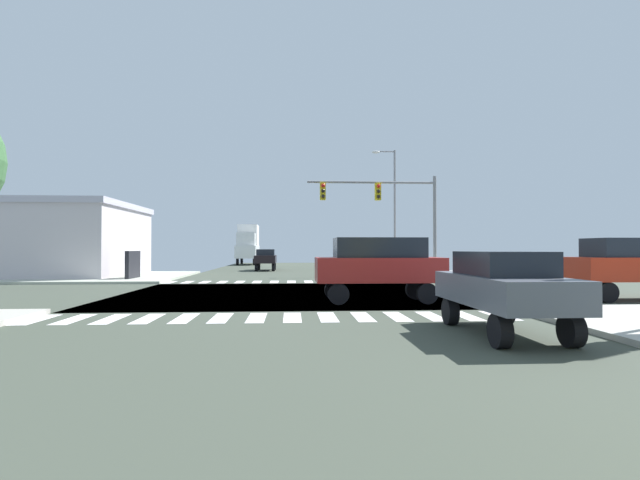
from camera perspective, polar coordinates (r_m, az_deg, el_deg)
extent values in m
cube|color=#3D4439|center=(21.05, -4.05, -6.39)|extent=(14.00, 90.00, 0.05)
cube|color=#3D4439|center=(21.05, -4.05, -6.39)|extent=(90.00, 12.00, 0.05)
cube|color=#B2ADA3|center=(35.40, 17.76, -4.01)|extent=(12.00, 12.00, 0.14)
cube|color=#AFB4A3|center=(35.55, -25.35, -3.94)|extent=(12.00, 12.00, 0.14)
cube|color=white|center=(15.44, -30.54, -8.11)|extent=(0.50, 2.00, 0.01)
cube|color=white|center=(15.02, -27.11, -8.34)|extent=(0.50, 2.00, 0.01)
cube|color=white|center=(14.65, -23.48, -8.56)|extent=(0.50, 2.00, 0.01)
cube|color=white|center=(14.34, -19.68, -8.75)|extent=(0.50, 2.00, 0.01)
cube|color=white|center=(14.10, -15.73, -8.90)|extent=(0.50, 2.00, 0.01)
cube|color=white|center=(13.93, -11.65, -9.02)|extent=(0.50, 2.00, 0.01)
cube|color=white|center=(13.82, -7.49, -9.09)|extent=(0.50, 2.00, 0.01)
cube|color=white|center=(13.79, -3.29, -9.12)|extent=(0.50, 2.00, 0.01)
cube|color=white|center=(13.83, 0.91, -9.10)|extent=(0.50, 2.00, 0.01)
cube|color=white|center=(13.94, 5.06, -9.03)|extent=(0.50, 2.00, 0.01)
cube|color=white|center=(14.12, 9.12, -8.91)|extent=(0.50, 2.00, 0.01)
cube|color=white|center=(14.37, 13.06, -8.76)|extent=(0.50, 2.00, 0.01)
cube|color=white|center=(14.69, 16.85, -8.58)|extent=(0.50, 2.00, 0.01)
cube|color=white|center=(15.06, 20.46, -8.37)|extent=(0.50, 2.00, 0.01)
cube|color=white|center=(29.16, -17.34, -4.79)|extent=(0.50, 2.00, 0.01)
cube|color=white|center=(28.94, -15.41, -4.83)|extent=(0.50, 2.00, 0.01)
cube|color=white|center=(28.75, -13.45, -4.86)|extent=(0.50, 2.00, 0.01)
cube|color=white|center=(28.59, -11.47, -4.89)|extent=(0.50, 2.00, 0.01)
cube|color=white|center=(28.47, -9.47, -4.91)|extent=(0.50, 2.00, 0.01)
cube|color=white|center=(28.39, -7.45, -4.93)|extent=(0.50, 2.00, 0.01)
cube|color=white|center=(28.33, -5.43, -4.94)|extent=(0.50, 2.00, 0.01)
cube|color=white|center=(28.32, -3.40, -4.95)|extent=(0.50, 2.00, 0.01)
cube|color=white|center=(28.34, -1.37, -4.95)|extent=(0.50, 2.00, 0.01)
cube|color=white|center=(28.39, 0.66, -4.94)|extent=(0.50, 2.00, 0.01)
cube|color=white|center=(28.48, 2.67, -4.93)|extent=(0.50, 2.00, 0.01)
cube|color=white|center=(28.61, 4.67, -4.91)|extent=(0.50, 2.00, 0.01)
cube|color=white|center=(28.77, 6.65, -4.88)|extent=(0.50, 2.00, 0.01)
cube|color=white|center=(28.96, 8.61, -4.85)|extent=(0.50, 2.00, 0.01)
cylinder|color=gray|center=(29.24, 13.43, 1.31)|extent=(0.20, 0.20, 6.23)
cylinder|color=gray|center=(28.61, 6.11, 6.80)|extent=(7.54, 0.14, 0.14)
cube|color=yellow|center=(28.61, 6.86, 5.69)|extent=(0.32, 0.40, 1.00)
sphere|color=red|center=(28.41, 6.95, 6.37)|extent=(0.22, 0.22, 0.22)
sphere|color=black|center=(28.37, 6.95, 5.75)|extent=(0.22, 0.22, 0.22)
sphere|color=black|center=(28.33, 6.95, 5.13)|extent=(0.22, 0.22, 0.22)
cube|color=yellow|center=(28.21, 0.33, 5.78)|extent=(0.32, 0.40, 1.00)
sphere|color=red|center=(28.01, 0.36, 6.47)|extent=(0.22, 0.22, 0.22)
sphere|color=black|center=(27.97, 0.36, 5.84)|extent=(0.22, 0.22, 0.22)
sphere|color=black|center=(27.93, 0.36, 5.21)|extent=(0.22, 0.22, 0.22)
cylinder|color=gray|center=(36.13, 8.84, 3.24)|extent=(0.16, 0.16, 9.24)
cylinder|color=gray|center=(36.60, 7.73, 10.33)|extent=(1.40, 0.10, 0.10)
ellipsoid|color=silver|center=(36.46, 6.64, 10.29)|extent=(0.60, 0.32, 0.20)
cube|color=silver|center=(38.67, -31.35, -0.30)|extent=(13.85, 10.16, 4.65)
cube|color=#B3AFC0|center=(38.78, -31.31, 3.43)|extent=(14.15, 10.46, 0.40)
cube|color=black|center=(31.63, -21.27, -2.84)|extent=(0.24, 2.20, 1.80)
cylinder|color=black|center=(16.82, 2.19, -6.40)|extent=(0.74, 0.26, 0.74)
cylinder|color=black|center=(18.38, 1.70, -5.94)|extent=(0.74, 0.26, 0.74)
cylinder|color=black|center=(17.41, 12.55, -6.19)|extent=(0.74, 0.26, 0.74)
cylinder|color=black|center=(18.92, 11.23, -5.78)|extent=(0.74, 0.26, 0.74)
cube|color=maroon|center=(17.76, 6.97, -3.48)|extent=(4.60, 1.96, 0.88)
cube|color=black|center=(17.75, 6.96, -0.90)|extent=(3.22, 1.69, 0.72)
cylinder|color=black|center=(20.24, 30.85, -5.34)|extent=(0.74, 0.26, 0.74)
cylinder|color=black|center=(21.55, 28.49, -5.09)|extent=(0.74, 0.26, 0.74)
cube|color=#9E2511|center=(21.74, 33.07, -2.87)|extent=(4.60, 1.96, 0.88)
cube|color=black|center=(21.72, 33.05, -0.77)|extent=(3.22, 1.69, 0.72)
cylinder|color=black|center=(41.52, -5.54, -3.23)|extent=(0.26, 0.68, 0.68)
cylinder|color=black|center=(41.60, -7.53, -3.22)|extent=(0.26, 0.68, 0.68)
cylinder|color=black|center=(44.44, -5.41, -3.08)|extent=(0.26, 0.68, 0.68)
cylinder|color=black|center=(44.52, -7.26, -3.07)|extent=(0.26, 0.68, 0.68)
cube|color=black|center=(42.99, -6.43, -2.26)|extent=(1.80, 4.30, 0.66)
cube|color=black|center=(42.99, -6.43, -1.46)|extent=(1.55, 2.24, 0.54)
cylinder|color=black|center=(12.88, 15.17, -8.15)|extent=(0.26, 0.68, 0.68)
cylinder|color=black|center=(13.40, 21.07, -7.84)|extent=(0.26, 0.68, 0.68)
cylinder|color=black|center=(10.18, 20.52, -10.05)|extent=(0.26, 0.68, 0.68)
cylinder|color=black|center=(10.83, 27.59, -9.44)|extent=(0.26, 0.68, 0.68)
cube|color=#535863|center=(11.71, 20.81, -5.54)|extent=(1.80, 4.30, 0.66)
cube|color=black|center=(11.68, 20.79, -2.61)|extent=(1.55, 2.24, 0.54)
cylinder|color=black|center=(56.54, -7.80, -2.57)|extent=(0.26, 0.80, 0.80)
cylinder|color=black|center=(56.71, -9.74, -2.56)|extent=(0.26, 0.80, 0.80)
cylinder|color=black|center=(61.42, -7.46, -2.45)|extent=(0.26, 0.80, 0.80)
cylinder|color=black|center=(61.58, -9.24, -2.44)|extent=(0.26, 0.80, 0.80)
cube|color=silver|center=(59.03, -8.55, -1.39)|extent=(2.40, 7.20, 1.49)
cube|color=white|center=(60.13, -8.45, 0.54)|extent=(2.30, 4.18, 2.56)
cube|color=silver|center=(56.89, -8.74, 0.09)|extent=(2.11, 2.02, 1.49)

